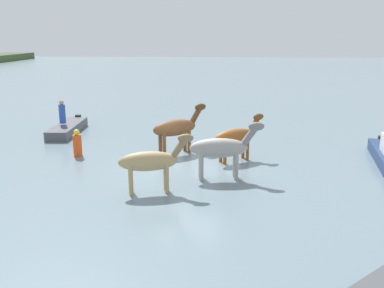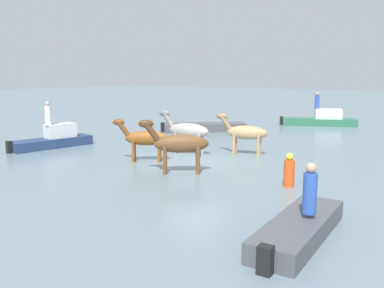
% 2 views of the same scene
% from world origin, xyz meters
% --- Properties ---
extents(ground_plane, '(156.73, 156.73, 0.00)m').
position_xyz_m(ground_plane, '(0.00, 0.00, 0.00)').
color(ground_plane, slate).
extents(horse_chestnut_trailing, '(1.02, 2.44, 1.89)m').
position_xyz_m(horse_chestnut_trailing, '(-2.64, 0.99, 1.04)').
color(horse_chestnut_trailing, tan).
rests_on(horse_chestnut_trailing, ground_plane).
extents(horse_gray_outer, '(1.95, 2.32, 2.05)m').
position_xyz_m(horse_gray_outer, '(1.96, 0.67, 1.13)').
color(horse_gray_outer, brown).
rests_on(horse_gray_outer, ground_plane).
extents(horse_rear_stallion, '(1.62, 2.14, 1.83)m').
position_xyz_m(horse_rear_stallion, '(1.11, -1.82, 1.01)').
color(horse_rear_stallion, brown).
rests_on(horse_rear_stallion, ground_plane).
extents(horse_dark_mare, '(0.85, 2.63, 2.03)m').
position_xyz_m(horse_dark_mare, '(-1.15, -1.23, 1.12)').
color(horse_dark_mare, '#9E9993').
rests_on(horse_dark_mare, ground_plane).
extents(boat_launch_far, '(4.35, 1.82, 1.32)m').
position_xyz_m(boat_launch_far, '(1.23, -7.93, 0.31)').
color(boat_launch_far, navy).
rests_on(boat_launch_far, ground_plane).
extents(boat_dinghy_port, '(4.11, 1.31, 0.72)m').
position_xyz_m(boat_dinghy_port, '(5.39, 6.71, 0.16)').
color(boat_dinghy_port, '#4C4C51').
rests_on(boat_dinghy_port, ground_plane).
extents(boat_motor_center, '(3.45, 5.23, 1.35)m').
position_xyz_m(boat_motor_center, '(-15.50, 0.23, 0.32)').
color(boat_motor_center, '#2D6B4C').
rests_on(boat_motor_center, ground_plane).
extents(boat_tender_starboard, '(4.66, 4.91, 0.76)m').
position_xyz_m(boat_tender_starboard, '(-8.19, -4.96, 0.18)').
color(boat_tender_starboard, '#4C4C51').
rests_on(boat_tender_starboard, ground_plane).
extents(person_watcher_seated, '(0.32, 0.32, 1.19)m').
position_xyz_m(person_watcher_seated, '(1.51, -7.84, 1.72)').
color(person_watcher_seated, silver).
rests_on(person_watcher_seated, boat_launch_far).
extents(person_spotter_bow, '(0.32, 0.32, 1.19)m').
position_xyz_m(person_spotter_bow, '(5.13, 6.83, 1.11)').
color(person_spotter_bow, '#2D51B2').
rests_on(person_spotter_bow, boat_dinghy_port).
extents(person_helmsman_aft, '(0.32, 0.32, 1.19)m').
position_xyz_m(person_helmsman_aft, '(-15.49, -0.09, 1.75)').
color(person_helmsman_aft, '#2D51B2').
rests_on(person_helmsman_aft, boat_motor_center).
extents(buoy_channel_marker, '(0.36, 0.36, 1.14)m').
position_xyz_m(buoy_channel_marker, '(1.29, 4.77, 0.51)').
color(buoy_channel_marker, '#E54C19').
rests_on(buoy_channel_marker, ground_plane).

